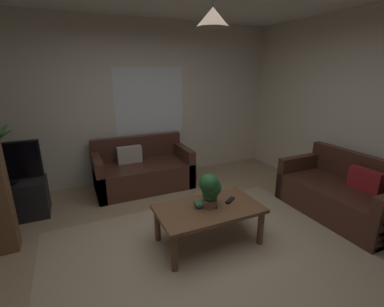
% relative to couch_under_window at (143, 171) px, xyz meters
% --- Properties ---
extents(floor, '(5.09, 4.91, 0.02)m').
position_rel_couch_under_window_xyz_m(floor, '(0.14, -1.98, -0.29)').
color(floor, '#9E8466').
rests_on(floor, ground).
extents(rug, '(3.31, 2.70, 0.01)m').
position_rel_couch_under_window_xyz_m(rug, '(0.14, -2.18, -0.27)').
color(rug, tan).
rests_on(rug, ground).
extents(wall_back, '(5.21, 0.06, 2.72)m').
position_rel_couch_under_window_xyz_m(wall_back, '(0.14, 0.50, 1.08)').
color(wall_back, beige).
rests_on(wall_back, ground).
extents(wall_right, '(0.06, 4.91, 2.72)m').
position_rel_couch_under_window_xyz_m(wall_right, '(2.71, -1.98, 1.08)').
color(wall_right, beige).
rests_on(wall_right, ground).
extents(window_pane, '(1.23, 0.01, 1.14)m').
position_rel_couch_under_window_xyz_m(window_pane, '(0.31, 0.47, 1.11)').
color(window_pane, white).
extents(couch_under_window, '(1.55, 0.81, 0.82)m').
position_rel_couch_under_window_xyz_m(couch_under_window, '(0.00, 0.00, 0.00)').
color(couch_under_window, '#47281E').
rests_on(couch_under_window, ground).
extents(couch_right_side, '(0.81, 1.53, 0.82)m').
position_rel_couch_under_window_xyz_m(couch_right_side, '(2.21, -2.02, 0.00)').
color(couch_right_side, '#47281E').
rests_on(couch_right_side, ground).
extents(coffee_table, '(1.16, 0.67, 0.45)m').
position_rel_couch_under_window_xyz_m(coffee_table, '(0.28, -1.83, 0.11)').
color(coffee_table, brown).
rests_on(coffee_table, ground).
extents(book_on_table_0, '(0.16, 0.11, 0.03)m').
position_rel_couch_under_window_xyz_m(book_on_table_0, '(0.22, -1.78, 0.19)').
color(book_on_table_0, '#2D4C8C').
rests_on(book_on_table_0, coffee_table).
extents(book_on_table_1, '(0.16, 0.12, 0.03)m').
position_rel_couch_under_window_xyz_m(book_on_table_1, '(0.21, -1.79, 0.22)').
color(book_on_table_1, '#387247').
rests_on(book_on_table_1, coffee_table).
extents(remote_on_table_0, '(0.10, 0.17, 0.02)m').
position_rel_couch_under_window_xyz_m(remote_on_table_0, '(0.34, -1.82, 0.18)').
color(remote_on_table_0, black).
rests_on(remote_on_table_0, coffee_table).
extents(remote_on_table_1, '(0.16, 0.13, 0.02)m').
position_rel_couch_under_window_xyz_m(remote_on_table_1, '(0.57, -1.81, 0.18)').
color(remote_on_table_1, black).
rests_on(remote_on_table_1, coffee_table).
extents(potted_plant_on_table, '(0.26, 0.23, 0.39)m').
position_rel_couch_under_window_xyz_m(potted_plant_on_table, '(0.29, -1.82, 0.39)').
color(potted_plant_on_table, brown).
rests_on(potted_plant_on_table, coffee_table).
extents(tv_stand, '(0.90, 0.44, 0.50)m').
position_rel_couch_under_window_xyz_m(tv_stand, '(-1.86, -0.28, -0.03)').
color(tv_stand, black).
rests_on(tv_stand, ground).
extents(tv, '(0.90, 0.16, 0.55)m').
position_rel_couch_under_window_xyz_m(tv, '(-1.86, -0.30, 0.51)').
color(tv, black).
rests_on(tv, tv_stand).
extents(pendant_lamp, '(0.30, 0.30, 0.44)m').
position_rel_couch_under_window_xyz_m(pendant_lamp, '(0.28, -1.83, 2.09)').
color(pendant_lamp, black).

